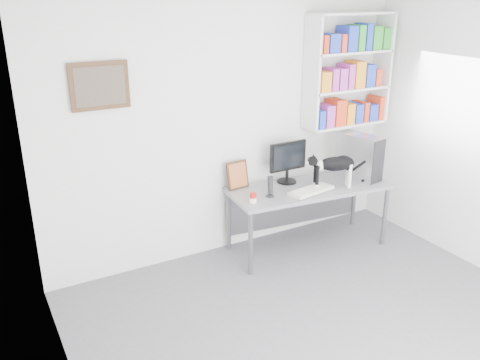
{
  "coord_description": "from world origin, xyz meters",
  "views": [
    {
      "loc": [
        -2.39,
        -2.49,
        2.69
      ],
      "look_at": [
        -0.14,
        1.53,
        0.95
      ],
      "focal_mm": 38.0,
      "sensor_mm": 36.0,
      "label": 1
    }
  ],
  "objects_px": {
    "cat": "(334,172)",
    "leaning_print": "(237,174)",
    "speaker": "(270,186)",
    "monitor": "(287,162)",
    "soup_can": "(253,198)",
    "pc_tower": "(359,156)",
    "keyboard": "(311,190)",
    "desk": "(308,217)",
    "bookshelf": "(348,71)"
  },
  "relations": [
    {
      "from": "speaker",
      "to": "soup_can",
      "type": "xyz_separation_m",
      "value": [
        -0.23,
        -0.05,
        -0.06
      ]
    },
    {
      "from": "keyboard",
      "to": "pc_tower",
      "type": "bearing_deg",
      "value": -1.04
    },
    {
      "from": "pc_tower",
      "to": "cat",
      "type": "height_order",
      "value": "pc_tower"
    },
    {
      "from": "monitor",
      "to": "leaning_print",
      "type": "bearing_deg",
      "value": 168.61
    },
    {
      "from": "keyboard",
      "to": "leaning_print",
      "type": "xyz_separation_m",
      "value": [
        -0.61,
        0.48,
        0.13
      ]
    },
    {
      "from": "bookshelf",
      "to": "cat",
      "type": "relative_size",
      "value": 2.15
    },
    {
      "from": "monitor",
      "to": "cat",
      "type": "distance_m",
      "value": 0.51
    },
    {
      "from": "desk",
      "to": "keyboard",
      "type": "distance_m",
      "value": 0.41
    },
    {
      "from": "leaning_print",
      "to": "pc_tower",
      "type": "bearing_deg",
      "value": -20.05
    },
    {
      "from": "desk",
      "to": "soup_can",
      "type": "height_order",
      "value": "soup_can"
    },
    {
      "from": "speaker",
      "to": "leaning_print",
      "type": "height_order",
      "value": "leaning_print"
    },
    {
      "from": "leaning_print",
      "to": "keyboard",
      "type": "bearing_deg",
      "value": -42.51
    },
    {
      "from": "keyboard",
      "to": "monitor",
      "type": "bearing_deg",
      "value": 89.68
    },
    {
      "from": "pc_tower",
      "to": "desk",
      "type": "bearing_deg",
      "value": 165.43
    },
    {
      "from": "leaning_print",
      "to": "cat",
      "type": "xyz_separation_m",
      "value": [
        0.89,
        -0.49,
        0.03
      ]
    },
    {
      "from": "cat",
      "to": "desk",
      "type": "bearing_deg",
      "value": 164.93
    },
    {
      "from": "keyboard",
      "to": "cat",
      "type": "distance_m",
      "value": 0.33
    },
    {
      "from": "leaning_print",
      "to": "cat",
      "type": "distance_m",
      "value": 1.02
    },
    {
      "from": "speaker",
      "to": "soup_can",
      "type": "bearing_deg",
      "value": -155.62
    },
    {
      "from": "bookshelf",
      "to": "cat",
      "type": "height_order",
      "value": "bookshelf"
    },
    {
      "from": "speaker",
      "to": "soup_can",
      "type": "relative_size",
      "value": 2.21
    },
    {
      "from": "monitor",
      "to": "keyboard",
      "type": "relative_size",
      "value": 0.93
    },
    {
      "from": "bookshelf",
      "to": "speaker",
      "type": "xyz_separation_m",
      "value": [
        -1.2,
        -0.33,
        -1.02
      ]
    },
    {
      "from": "pc_tower",
      "to": "cat",
      "type": "bearing_deg",
      "value": -177.17
    },
    {
      "from": "monitor",
      "to": "leaning_print",
      "type": "height_order",
      "value": "monitor"
    },
    {
      "from": "cat",
      "to": "leaning_print",
      "type": "bearing_deg",
      "value": 171.92
    },
    {
      "from": "speaker",
      "to": "cat",
      "type": "relative_size",
      "value": 0.39
    },
    {
      "from": "monitor",
      "to": "leaning_print",
      "type": "relative_size",
      "value": 1.54
    },
    {
      "from": "speaker",
      "to": "bookshelf",
      "type": "bearing_deg",
      "value": 27.71
    },
    {
      "from": "pc_tower",
      "to": "cat",
      "type": "xyz_separation_m",
      "value": [
        -0.44,
        -0.11,
        -0.07
      ]
    },
    {
      "from": "keyboard",
      "to": "desk",
      "type": "bearing_deg",
      "value": 50.66
    },
    {
      "from": "soup_can",
      "to": "bookshelf",
      "type": "bearing_deg",
      "value": 15.0
    },
    {
      "from": "desk",
      "to": "pc_tower",
      "type": "height_order",
      "value": "pc_tower"
    },
    {
      "from": "monitor",
      "to": "speaker",
      "type": "distance_m",
      "value": 0.47
    },
    {
      "from": "bookshelf",
      "to": "soup_can",
      "type": "bearing_deg",
      "value": -165.0
    },
    {
      "from": "pc_tower",
      "to": "soup_can",
      "type": "height_order",
      "value": "pc_tower"
    },
    {
      "from": "soup_can",
      "to": "cat",
      "type": "height_order",
      "value": "cat"
    },
    {
      "from": "keyboard",
      "to": "leaning_print",
      "type": "bearing_deg",
      "value": 132.71
    },
    {
      "from": "pc_tower",
      "to": "speaker",
      "type": "xyz_separation_m",
      "value": [
        -1.16,
        0.0,
        -0.13
      ]
    },
    {
      "from": "bookshelf",
      "to": "leaning_print",
      "type": "distance_m",
      "value": 1.69
    },
    {
      "from": "cat",
      "to": "speaker",
      "type": "bearing_deg",
      "value": -168.61
    },
    {
      "from": "soup_can",
      "to": "cat",
      "type": "relative_size",
      "value": 0.18
    },
    {
      "from": "keyboard",
      "to": "cat",
      "type": "bearing_deg",
      "value": -11.11
    },
    {
      "from": "bookshelf",
      "to": "keyboard",
      "type": "bearing_deg",
      "value": -150.24
    },
    {
      "from": "keyboard",
      "to": "pc_tower",
      "type": "relative_size",
      "value": 1.02
    },
    {
      "from": "pc_tower",
      "to": "speaker",
      "type": "relative_size",
      "value": 2.18
    },
    {
      "from": "monitor",
      "to": "pc_tower",
      "type": "height_order",
      "value": "pc_tower"
    },
    {
      "from": "pc_tower",
      "to": "soup_can",
      "type": "relative_size",
      "value": 4.81
    },
    {
      "from": "leaning_print",
      "to": "soup_can",
      "type": "bearing_deg",
      "value": -102.13
    },
    {
      "from": "leaning_print",
      "to": "monitor",
      "type": "bearing_deg",
      "value": -16.09
    }
  ]
}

